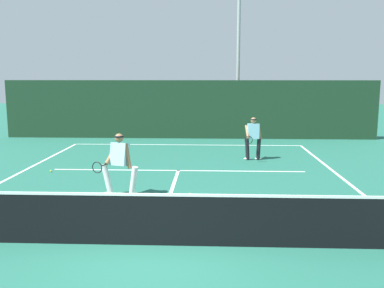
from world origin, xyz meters
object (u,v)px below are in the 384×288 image
at_px(player_far, 253,137).
at_px(light_pole, 239,39).
at_px(tennis_ball_extra, 51,171).
at_px(player_near, 119,162).
at_px(tennis_ball, 190,194).

distance_m(player_far, light_pole, 8.40).
distance_m(tennis_ball_extra, light_pole, 12.74).
xyz_separation_m(player_near, player_far, (3.93, 5.12, -0.04)).
bearing_deg(tennis_ball_extra, player_near, -44.03).
bearing_deg(tennis_ball_extra, light_pole, 55.23).
xyz_separation_m(player_near, light_pole, (3.79, 12.41, 4.12)).
bearing_deg(light_pole, player_far, -88.89).
relative_size(player_near, light_pole, 0.20).
bearing_deg(light_pole, player_near, -107.00).
distance_m(player_near, player_far, 6.46).
relative_size(player_far, tennis_ball_extra, 24.28).
xyz_separation_m(tennis_ball_extra, light_pole, (6.68, 9.62, 5.01)).
bearing_deg(player_near, player_far, -108.55).
height_order(player_far, tennis_ball, player_far).
distance_m(tennis_ball, light_pole, 13.33).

